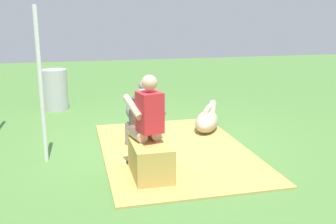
# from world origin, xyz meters

# --- Properties ---
(ground_plane) EXTENTS (24.00, 24.00, 0.00)m
(ground_plane) POSITION_xyz_m (0.00, 0.00, 0.00)
(ground_plane) COLOR #4C7A38
(hay_patch) EXTENTS (3.34, 2.23, 0.02)m
(hay_patch) POSITION_xyz_m (-0.29, -0.24, 0.01)
(hay_patch) COLOR tan
(hay_patch) RESTS_ON ground
(hay_bale) EXTENTS (0.75, 0.48, 0.47)m
(hay_bale) POSITION_xyz_m (-1.19, 0.32, 0.24)
(hay_bale) COLOR tan
(hay_bale) RESTS_ON ground
(person_seated) EXTENTS (0.71, 0.51, 1.35)m
(person_seated) POSITION_xyz_m (-1.02, 0.35, 0.75)
(person_seated) COLOR #D8AD8C
(person_seated) RESTS_ON ground
(pony_standing) EXTENTS (1.30, 0.65, 0.93)m
(pony_standing) POSITION_xyz_m (0.44, 0.23, 0.56)
(pony_standing) COLOR slate
(pony_standing) RESTS_ON ground
(pony_lying) EXTENTS (1.31, 0.87, 0.42)m
(pony_lying) POSITION_xyz_m (0.70, -1.11, 0.19)
(pony_lying) COLOR tan
(pony_lying) RESTS_ON ground
(water_barrel) EXTENTS (0.56, 0.56, 0.90)m
(water_barrel) POSITION_xyz_m (2.97, 1.66, 0.45)
(water_barrel) COLOR #B2B2B7
(water_barrel) RESTS_ON ground
(tent_pole_left) EXTENTS (0.06, 0.06, 2.21)m
(tent_pole_left) POSITION_xyz_m (-0.25, 1.69, 1.11)
(tent_pole_left) COLOR silver
(tent_pole_left) RESTS_ON ground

